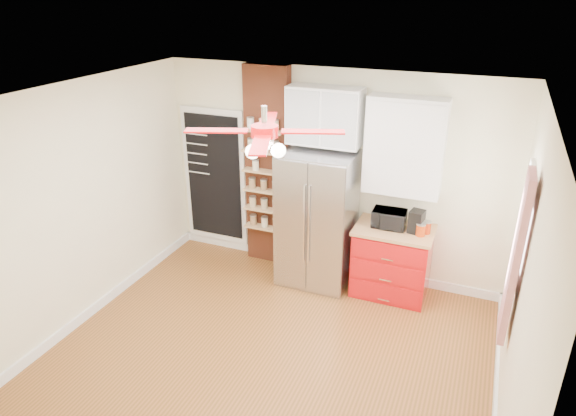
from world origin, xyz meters
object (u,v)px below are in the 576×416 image
at_px(coffee_maker, 416,222).
at_px(red_cabinet, 392,261).
at_px(pantry_jar_oats, 256,165).
at_px(ceiling_fan, 265,132).
at_px(toaster_oven, 389,219).
at_px(canister_left, 421,230).
at_px(fridge, 317,219).

bearing_deg(coffee_maker, red_cabinet, -169.71).
height_order(coffee_maker, pantry_jar_oats, pantry_jar_oats).
bearing_deg(red_cabinet, ceiling_fan, -118.71).
bearing_deg(pantry_jar_oats, red_cabinet, -2.18).
xyz_separation_m(toaster_oven, pantry_jar_oats, (-1.79, 0.05, 0.43)).
bearing_deg(red_cabinet, pantry_jar_oats, 177.82).
xyz_separation_m(red_cabinet, pantry_jar_oats, (-1.87, 0.07, 0.98)).
distance_m(toaster_oven, canister_left, 0.40).
bearing_deg(coffee_maker, canister_left, -37.75).
height_order(red_cabinet, canister_left, canister_left).
bearing_deg(toaster_oven, red_cabinet, -14.60).
relative_size(ceiling_fan, toaster_oven, 3.56).
relative_size(red_cabinet, canister_left, 6.75).
bearing_deg(fridge, pantry_jar_oats, 172.34).
bearing_deg(fridge, canister_left, -1.02).
distance_m(fridge, toaster_oven, 0.90).
xyz_separation_m(fridge, pantry_jar_oats, (-0.90, 0.12, 0.56)).
xyz_separation_m(fridge, ceiling_fan, (0.05, -1.63, 1.55)).
height_order(coffee_maker, canister_left, coffee_maker).
height_order(red_cabinet, pantry_jar_oats, pantry_jar_oats).
xyz_separation_m(red_cabinet, coffee_maker, (0.25, 0.00, 0.58)).
distance_m(ceiling_fan, coffee_maker, 2.47).
xyz_separation_m(red_cabinet, canister_left, (0.31, -0.07, 0.52)).
distance_m(red_cabinet, toaster_oven, 0.56).
bearing_deg(ceiling_fan, red_cabinet, 61.29).
xyz_separation_m(fridge, canister_left, (1.28, -0.02, 0.09)).
bearing_deg(ceiling_fan, toaster_oven, 63.70).
height_order(red_cabinet, ceiling_fan, ceiling_fan).
height_order(toaster_oven, canister_left, toaster_oven).
height_order(red_cabinet, coffee_maker, coffee_maker).
relative_size(red_cabinet, toaster_oven, 2.39).
height_order(ceiling_fan, toaster_oven, ceiling_fan).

